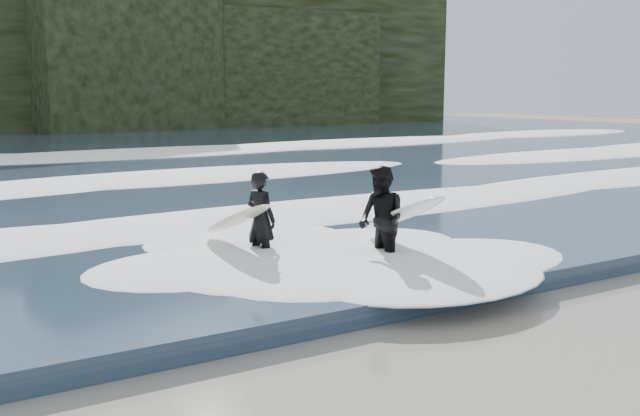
{
  "coord_description": "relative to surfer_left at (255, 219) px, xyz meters",
  "views": [
    {
      "loc": [
        -4.06,
        -3.7,
        2.83
      ],
      "look_at": [
        1.63,
        5.76,
        1.0
      ],
      "focal_mm": 40.0,
      "sensor_mm": 36.0,
      "label": 1
    }
  ],
  "objects": [
    {
      "name": "surfer_right",
      "position": [
        1.59,
        -1.35,
        0.06
      ],
      "size": [
        1.21,
        2.27,
        1.69
      ],
      "color": "black",
      "rests_on": "ground"
    },
    {
      "name": "foam_far",
      "position": [
        -0.82,
        18.56,
        -0.34
      ],
      "size": [
        60.0,
        4.8,
        0.3
      ],
      "primitive_type": "ellipsoid",
      "color": "white",
      "rests_on": "sea"
    },
    {
      "name": "sea",
      "position": [
        -0.82,
        22.56,
        -0.64
      ],
      "size": [
        90.0,
        52.0,
        0.3
      ],
      "primitive_type": "cube",
      "color": "#24364D",
      "rests_on": "ground"
    },
    {
      "name": "foam_mid",
      "position": [
        -0.82,
        9.56,
        -0.37
      ],
      "size": [
        60.0,
        4.0,
        0.24
      ],
      "primitive_type": "ellipsoid",
      "color": "white",
      "rests_on": "sea"
    },
    {
      "name": "surfer_left",
      "position": [
        0.0,
        0.0,
        0.0
      ],
      "size": [
        1.0,
        1.99,
        1.56
      ],
      "color": "black",
      "rests_on": "ground"
    },
    {
      "name": "foam_near",
      "position": [
        -0.82,
        2.56,
        -0.39
      ],
      "size": [
        60.0,
        3.2,
        0.2
      ],
      "primitive_type": "ellipsoid",
      "color": "white",
      "rests_on": "sea"
    }
  ]
}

